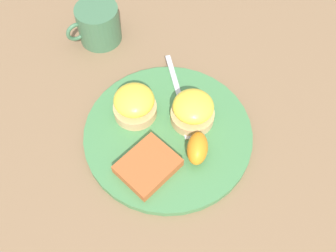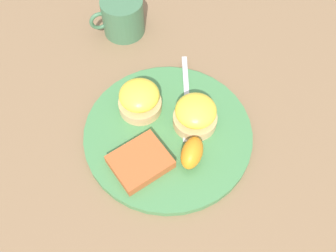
{
  "view_description": "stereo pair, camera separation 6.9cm",
  "coord_description": "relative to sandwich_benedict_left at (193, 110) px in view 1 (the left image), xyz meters",
  "views": [
    {
      "loc": [
        0.19,
        0.31,
        0.62
      ],
      "look_at": [
        0.0,
        0.0,
        0.03
      ],
      "focal_mm": 42.0,
      "sensor_mm": 36.0,
      "label": 1
    },
    {
      "loc": [
        0.13,
        0.34,
        0.62
      ],
      "look_at": [
        0.0,
        0.0,
        0.03
      ],
      "focal_mm": 42.0,
      "sensor_mm": 36.0,
      "label": 2
    }
  ],
  "objects": [
    {
      "name": "fork",
      "position": [
        -0.0,
        -0.05,
        -0.03
      ],
      "size": [
        0.08,
        0.19,
        0.0
      ],
      "color": "silver",
      "rests_on": "plate"
    },
    {
      "name": "ground_plane",
      "position": [
        0.05,
        -0.0,
        -0.04
      ],
      "size": [
        1.1,
        1.1,
        0.0
      ],
      "primitive_type": "plane",
      "color": "#846647"
    },
    {
      "name": "plate",
      "position": [
        0.05,
        -0.0,
        -0.04
      ],
      "size": [
        0.31,
        0.31,
        0.01
      ],
      "primitive_type": "cylinder",
      "color": "#47844C",
      "rests_on": "ground_plane"
    },
    {
      "name": "sandwich_benedict_right",
      "position": [
        0.08,
        -0.07,
        0.0
      ],
      "size": [
        0.08,
        0.08,
        0.06
      ],
      "color": "tan",
      "rests_on": "plate"
    },
    {
      "name": "orange_wedge",
      "position": [
        0.03,
        0.06,
        -0.01
      ],
      "size": [
        0.07,
        0.07,
        0.04
      ],
      "primitive_type": "ellipsoid",
      "rotation": [
        0.0,
        0.0,
        0.87
      ],
      "color": "orange",
      "rests_on": "plate"
    },
    {
      "name": "hashbrown_patty",
      "position": [
        0.12,
        0.04,
        -0.02
      ],
      "size": [
        0.11,
        0.1,
        0.02
      ],
      "primitive_type": "cube",
      "rotation": [
        0.0,
        0.0,
        0.25
      ],
      "color": "#BA5A2C",
      "rests_on": "plate"
    },
    {
      "name": "cup",
      "position": [
        0.05,
        -0.29,
        -0.0
      ],
      "size": [
        0.12,
        0.09,
        0.08
      ],
      "color": "#42704C",
      "rests_on": "ground_plane"
    },
    {
      "name": "sandwich_benedict_left",
      "position": [
        0.0,
        0.0,
        0.0
      ],
      "size": [
        0.08,
        0.08,
        0.06
      ],
      "color": "tan",
      "rests_on": "plate"
    }
  ]
}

